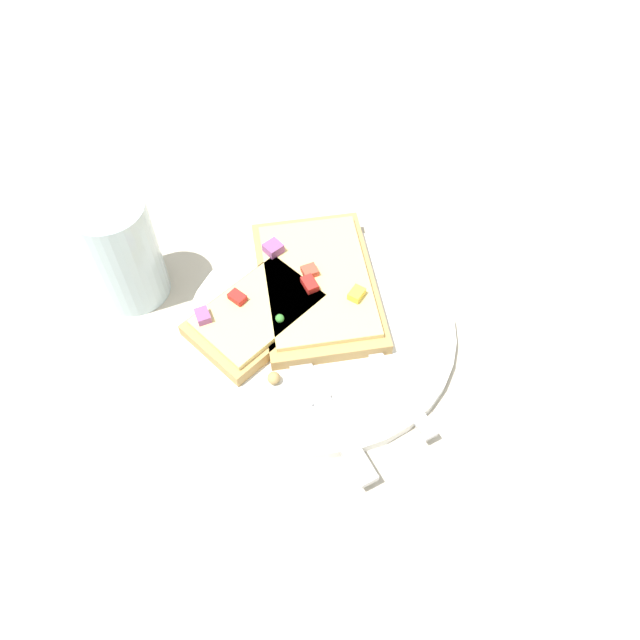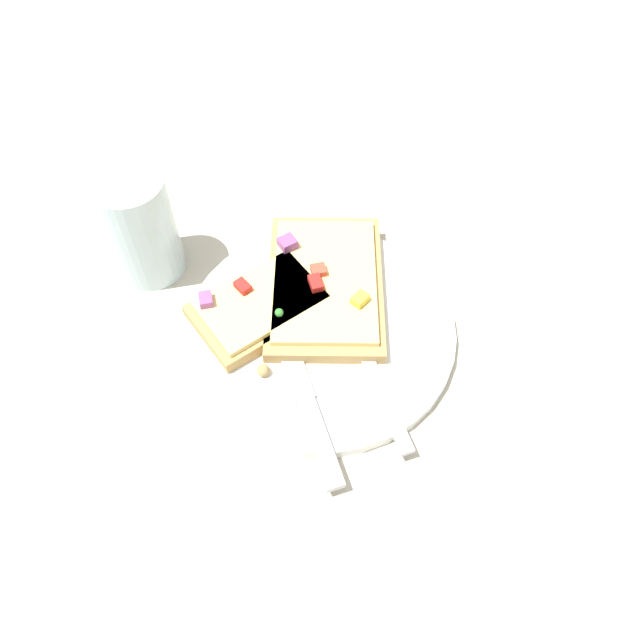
% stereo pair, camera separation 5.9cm
% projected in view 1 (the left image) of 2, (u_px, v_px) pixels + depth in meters
% --- Properties ---
extents(ground_plane, '(4.00, 4.00, 0.00)m').
position_uv_depth(ground_plane, '(320.00, 333.00, 0.61)').
color(ground_plane, '#BCB29E').
extents(plate, '(0.26, 0.26, 0.01)m').
position_uv_depth(plate, '(320.00, 329.00, 0.61)').
color(plate, white).
rests_on(plate, ground).
extents(fork, '(0.09, 0.22, 0.01)m').
position_uv_depth(fork, '(357.00, 334.00, 0.59)').
color(fork, '#B7B7BC').
rests_on(fork, plate).
extents(knife, '(0.10, 0.22, 0.01)m').
position_uv_depth(knife, '(317.00, 393.00, 0.56)').
color(knife, '#B7B7BC').
rests_on(knife, plate).
extents(pizza_slice_main, '(0.20, 0.21, 0.03)m').
position_uv_depth(pizza_slice_main, '(317.00, 284.00, 0.62)').
color(pizza_slice_main, tan).
rests_on(pizza_slice_main, plate).
extents(pizza_slice_corner, '(0.13, 0.09, 0.03)m').
position_uv_depth(pizza_slice_corner, '(258.00, 314.00, 0.60)').
color(pizza_slice_corner, tan).
rests_on(pizza_slice_corner, plate).
extents(crumb_scatter, '(0.10, 0.08, 0.01)m').
position_uv_depth(crumb_scatter, '(284.00, 352.00, 0.58)').
color(crumb_scatter, tan).
rests_on(crumb_scatter, plate).
extents(drinking_glass, '(0.07, 0.07, 0.12)m').
position_uv_depth(drinking_glass, '(122.00, 251.00, 0.60)').
color(drinking_glass, silver).
rests_on(drinking_glass, ground).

